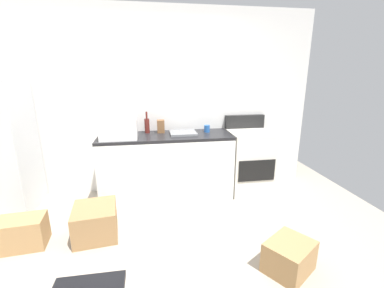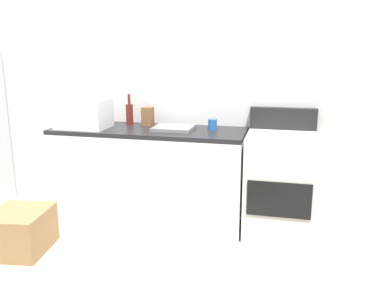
{
  "view_description": "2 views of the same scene",
  "coord_description": "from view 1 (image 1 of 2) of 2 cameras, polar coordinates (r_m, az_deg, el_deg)",
  "views": [
    {
      "loc": [
        0.1,
        -2.24,
        1.73
      ],
      "look_at": [
        0.6,
        0.78,
        0.87
      ],
      "focal_mm": 24.19,
      "sensor_mm": 36.0,
      "label": 1
    },
    {
      "loc": [
        1.53,
        -2.25,
        1.6
      ],
      "look_at": [
        0.82,
        0.77,
        0.88
      ],
      "focal_mm": 37.26,
      "sensor_mm": 36.0,
      "label": 2
    }
  ],
  "objects": [
    {
      "name": "ground_plane",
      "position": [
        2.83,
        -10.18,
        -22.3
      ],
      "size": [
        6.0,
        6.0,
        0.0
      ],
      "primitive_type": "plane",
      "color": "#9E9384"
    },
    {
      "name": "wall_back",
      "position": [
        3.82,
        -10.9,
        8.88
      ],
      "size": [
        5.0,
        0.1,
        2.6
      ],
      "primitive_type": "cube",
      "color": "silver",
      "rests_on": "ground_plane"
    },
    {
      "name": "kitchen_counter",
      "position": [
        3.68,
        -5.65,
        -4.83
      ],
      "size": [
        1.8,
        0.6,
        0.9
      ],
      "color": "white",
      "rests_on": "ground_plane"
    },
    {
      "name": "stove_oven",
      "position": [
        3.93,
        12.39,
        -3.5
      ],
      "size": [
        0.6,
        0.61,
        1.1
      ],
      "color": "silver",
      "rests_on": "ground_plane"
    },
    {
      "name": "microwave",
      "position": [
        3.44,
        -15.84,
        3.37
      ],
      "size": [
        0.46,
        0.34,
        0.27
      ],
      "primitive_type": "cube",
      "color": "white",
      "rests_on": "kitchen_counter"
    },
    {
      "name": "sink_basin",
      "position": [
        3.58,
        -1.97,
        2.46
      ],
      "size": [
        0.36,
        0.32,
        0.03
      ],
      "primitive_type": "cube",
      "color": "slate",
      "rests_on": "kitchen_counter"
    },
    {
      "name": "wine_bottle",
      "position": [
        3.68,
        -9.89,
        4.1
      ],
      "size": [
        0.07,
        0.07,
        0.3
      ],
      "color": "#591E19",
      "rests_on": "kitchen_counter"
    },
    {
      "name": "coffee_mug",
      "position": [
        3.69,
        3.31,
        3.4
      ],
      "size": [
        0.08,
        0.08,
        0.1
      ],
      "primitive_type": "cylinder",
      "color": "#2659A5",
      "rests_on": "kitchen_counter"
    },
    {
      "name": "knife_block",
      "position": [
        3.67,
        -6.9,
        3.89
      ],
      "size": [
        0.1,
        0.1,
        0.18
      ],
      "primitive_type": "cube",
      "color": "brown",
      "rests_on": "kitchen_counter"
    },
    {
      "name": "cardboard_box_large",
      "position": [
        2.66,
        20.62,
        -22.21
      ],
      "size": [
        0.53,
        0.5,
        0.28
      ],
      "primitive_type": "cube",
      "rotation": [
        0.0,
        0.0,
        0.59
      ],
      "color": "#A37A4C",
      "rests_on": "ground_plane"
    },
    {
      "name": "cardboard_box_medium",
      "position": [
        3.27,
        -33.64,
        -16.0
      ],
      "size": [
        0.5,
        0.34,
        0.31
      ],
      "primitive_type": "cube",
      "rotation": [
        0.0,
        0.0,
        0.1
      ],
      "color": "#A37A4C",
      "rests_on": "ground_plane"
    },
    {
      "name": "cardboard_box_small",
      "position": [
        3.1,
        -20.5,
        -15.68
      ],
      "size": [
        0.49,
        0.52,
        0.34
      ],
      "primitive_type": "cube",
      "rotation": [
        0.0,
        0.0,
        0.12
      ],
      "color": "olive",
      "rests_on": "ground_plane"
    }
  ]
}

